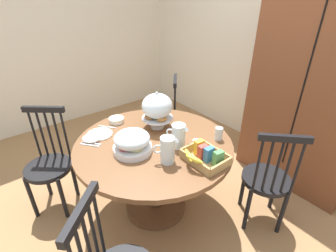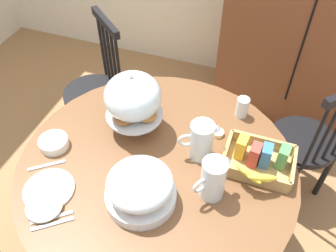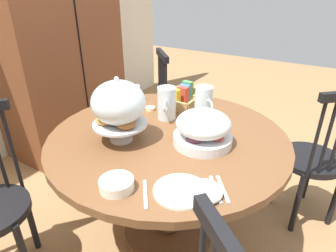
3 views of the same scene
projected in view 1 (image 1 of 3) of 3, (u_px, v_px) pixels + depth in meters
The scene contains 21 objects.
ground_plane at pixel (160, 211), 2.36m from camera, with size 10.00×10.00×0.00m, color #997047.
wall_back at pixel (293, 46), 2.73m from camera, with size 4.80×0.06×2.60m, color silver.
wall_left at pixel (78, 32), 3.59m from camera, with size 0.06×4.32×2.60m, color silver.
wooden_armoire at pixel (315, 92), 2.38m from camera, with size 1.18×0.60×1.96m.
dining_table at pixel (154, 161), 2.15m from camera, with size 1.30×1.30×0.74m.
windsor_chair_near_window at pixel (267, 181), 2.07m from camera, with size 0.47×0.47×0.97m.
windsor_chair_by_cabinet at pixel (163, 120), 3.02m from camera, with size 0.47×0.47×0.97m.
windsor_chair_facing_door at pixel (50, 166), 2.24m from camera, with size 0.47×0.47×0.97m.
pastry_stand_with_dome at pixel (157, 107), 2.18m from camera, with size 0.28×0.28×0.34m.
fruit_platter_covered at pixel (132, 142), 1.90m from camera, with size 0.30×0.30×0.18m.
orange_juice_pitcher at pixel (178, 137), 1.96m from camera, with size 0.18×0.11×0.20m.
milk_pitcher at pixel (167, 151), 1.78m from camera, with size 0.13×0.17×0.20m.
cereal_basket at pixel (204, 156), 1.80m from camera, with size 0.32×0.30×0.12m.
china_plate_large at pixel (100, 134), 2.15m from camera, with size 0.22×0.22×0.01m, color white.
china_plate_small at pixel (92, 138), 2.08m from camera, with size 0.15×0.15×0.01m, color white.
cereal_bowl at pixel (116, 120), 2.35m from camera, with size 0.14×0.14×0.04m, color white.
drinking_glass at pixel (219, 134), 2.07m from camera, with size 0.06×0.06×0.11m, color silver.
butter_dish at pixel (196, 141), 2.04m from camera, with size 0.06×0.06×0.02m, color beige.
table_knife at pixel (91, 143), 2.04m from camera, with size 0.17×0.01×0.01m, color silver.
dinner_fork at pixel (90, 145), 2.01m from camera, with size 0.17×0.01×0.01m, color silver.
soup_spoon at pixel (107, 127), 2.27m from camera, with size 0.17×0.01×0.01m, color silver.
Camera 1 is at (1.36, -0.98, 1.85)m, focal length 26.72 mm.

